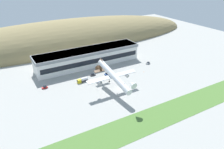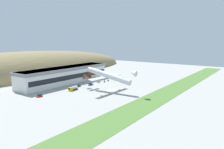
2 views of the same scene
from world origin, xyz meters
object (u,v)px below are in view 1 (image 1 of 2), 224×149
Objects in this scene: service_car_1 at (93,75)px; fuel_truck at (83,80)px; service_car_2 at (45,87)px; terminal_building at (88,56)px; service_car_3 at (107,74)px; cargo_airplane at (113,76)px; traffic_cone_0 at (144,72)px; service_car_0 at (148,63)px.

service_car_1 is 12.18m from fuel_truck.
fuel_truck is (-10.79, -5.59, 0.81)m from service_car_1.
service_car_1 is 37.21m from service_car_2.
service_car_3 is (4.42, -24.88, -7.12)m from terminal_building.
cargo_airplane is (-4.54, -48.63, 3.65)m from terminal_building.
service_car_2 is 76.44m from traffic_cone_0.
terminal_building is at bearing 151.65° from service_car_0.
service_car_0 is 40.60m from service_car_3.
cargo_airplane is 48.26m from service_car_2.
traffic_cone_0 is (38.04, -14.71, -0.37)m from service_car_1.
service_car_2 is (-88.29, 2.36, -0.02)m from service_car_0.
service_car_3 is at bearing -79.93° from terminal_building.
terminal_building is 20.69× the size of service_car_1.
cargo_airplane reaches higher than service_car_0.
traffic_cone_0 is at bearing -21.01° from service_car_3.
cargo_airplane is 29.94m from service_car_1.
service_car_3 is at bearing -179.17° from service_car_0.
cargo_airplane is 11.84× the size of service_car_2.
service_car_1 is at bearing 27.37° from fuel_truck.
fuel_truck reaches higher than service_car_2.
service_car_3 is 29.51m from traffic_cone_0.
service_car_1 is 1.10× the size of service_car_2.
service_car_1 is (-6.08, -20.74, -7.14)m from terminal_building.
service_car_0 is 51.22m from service_car_1.
service_car_1 is 40.79m from traffic_cone_0.
service_car_0 reaches higher than service_car_3.
traffic_cone_0 is (48.84, -9.12, -1.18)m from fuel_truck.
service_car_1 is 0.93× the size of service_car_3.
traffic_cone_0 is (31.96, -35.46, -7.51)m from terminal_building.
terminal_building is 22.77m from service_car_1.
service_car_2 is at bearing 176.46° from service_car_3.
cargo_airplane is 40.38m from traffic_cone_0.
terminal_building is 1.92× the size of cargo_airplane.
service_car_3 is (8.96, 23.75, -10.77)m from cargo_airplane.
service_car_3 is 8.06× the size of traffic_cone_0.
service_car_1 is (-1.54, 27.88, -10.79)m from cargo_airplane.
service_car_0 is 0.93× the size of service_car_2.
cargo_airplane is 12.69× the size of service_car_0.
cargo_airplane is at bearing -160.16° from traffic_cone_0.
service_car_0 reaches higher than service_car_2.
service_car_1 is at bearing -106.34° from terminal_building.
terminal_building is 31.91m from fuel_truck.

